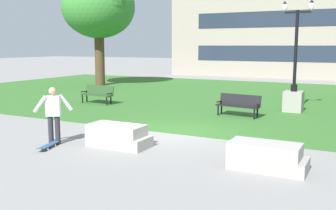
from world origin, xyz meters
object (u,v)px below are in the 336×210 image
(person_skateboarder, at_px, (53,112))
(park_bench_near_left, at_px, (239,104))
(park_bench_near_right, at_px, (98,93))
(concrete_block_left, at_px, (266,157))
(lamp_post_right, at_px, (294,89))
(concrete_block_center, at_px, (118,136))
(skateboard, at_px, (48,145))

(person_skateboarder, height_order, park_bench_near_left, person_skateboarder)
(park_bench_near_right, bearing_deg, person_skateboarder, -61.69)
(concrete_block_left, distance_m, park_bench_near_right, 12.10)
(lamp_post_right, bearing_deg, park_bench_near_left, -128.42)
(concrete_block_center, distance_m, skateboard, 2.00)
(concrete_block_left, relative_size, person_skateboarder, 1.06)
(concrete_block_center, distance_m, concrete_block_left, 4.37)
(concrete_block_center, bearing_deg, park_bench_near_left, 74.74)
(concrete_block_left, height_order, park_bench_near_right, park_bench_near_right)
(park_bench_near_right, distance_m, lamp_post_right, 9.41)
(park_bench_near_right, xyz_separation_m, lamp_post_right, (9.19, 1.98, 0.46))
(concrete_block_center, relative_size, park_bench_near_left, 0.98)
(skateboard, xyz_separation_m, lamp_post_right, (5.13, 9.63, 0.91))
(concrete_block_center, xyz_separation_m, concrete_block_left, (4.37, -0.19, 0.00))
(concrete_block_center, height_order, park_bench_near_left, park_bench_near_left)
(park_bench_near_left, bearing_deg, lamp_post_right, 51.58)
(lamp_post_right, bearing_deg, concrete_block_left, -84.26)
(skateboard, xyz_separation_m, park_bench_near_right, (-4.05, 7.65, 0.45))
(concrete_block_center, relative_size, concrete_block_left, 1.00)
(person_skateboarder, distance_m, park_bench_near_right, 8.19)
(person_skateboarder, relative_size, park_bench_near_right, 0.93)
(person_skateboarder, bearing_deg, park_bench_near_right, 118.31)
(park_bench_near_right, bearing_deg, concrete_block_left, -33.72)
(park_bench_near_left, relative_size, lamp_post_right, 0.39)
(person_skateboarder, height_order, skateboard, person_skateboarder)
(person_skateboarder, bearing_deg, skateboard, -68.98)
(concrete_block_left, relative_size, lamp_post_right, 0.38)
(lamp_post_right, bearing_deg, concrete_block_center, -112.36)
(park_bench_near_left, height_order, lamp_post_right, lamp_post_right)
(concrete_block_center, distance_m, park_bench_near_right, 8.66)
(concrete_block_center, relative_size, skateboard, 1.75)
(park_bench_near_left, bearing_deg, concrete_block_left, -67.46)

